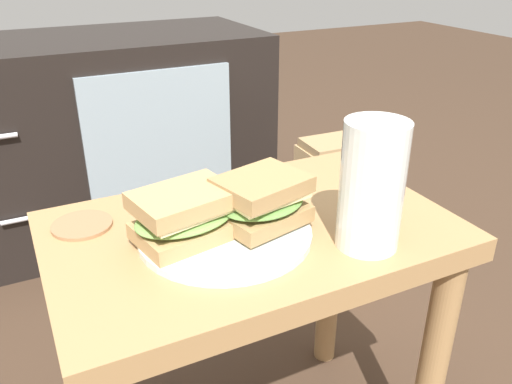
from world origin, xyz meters
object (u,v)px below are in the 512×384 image
coaster (82,225)px  paper_bag (334,210)px  plate (225,234)px  beer_glass (371,189)px  sandwich_front (185,215)px  tv_cabinet (101,137)px  sandwich_back (262,200)px

coaster → paper_bag: 0.77m
plate → beer_glass: bearing=-31.9°
sandwich_front → paper_bag: size_ratio=0.40×
beer_glass → coaster: (-0.33, 0.21, -0.08)m
beer_glass → tv_cabinet: bearing=98.1°
plate → coaster: plate is taller
sandwich_back → paper_bag: sandwich_back is taller
sandwich_front → beer_glass: size_ratio=0.90×
sandwich_front → beer_glass: bearing=-26.6°
plate → beer_glass: beer_glass is taller
beer_glass → paper_bag: (0.32, 0.52, -0.35)m
beer_glass → paper_bag: beer_glass is taller
paper_bag → coaster: bearing=-154.5°
plate → coaster: (-0.17, 0.11, -0.00)m
sandwich_front → paper_bag: sandwich_front is taller
tv_cabinet → paper_bag: tv_cabinet is taller
tv_cabinet → coaster: 0.88m
tv_cabinet → paper_bag: (0.48, -0.54, -0.10)m
sandwich_front → sandwich_back: 0.11m
sandwich_back → paper_bag: bearing=45.1°
tv_cabinet → plate: tv_cabinet is taller
sandwich_back → paper_bag: (0.43, 0.43, -0.32)m
beer_glass → sandwich_back: bearing=139.1°
paper_bag → sandwich_back: bearing=-134.9°
sandwich_front → beer_glass: (0.21, -0.11, 0.04)m
sandwich_back → beer_glass: 0.15m
coaster → paper_bag: size_ratio=0.22×
plate → sandwich_back: bearing=-7.1°
tv_cabinet → coaster: size_ratio=11.50×
beer_glass → paper_bag: 0.71m
sandwich_front → coaster: sandwich_front is taller
tv_cabinet → plate: 0.98m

